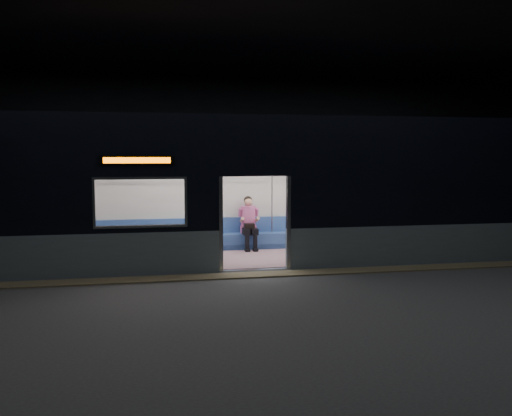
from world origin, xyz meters
name	(u,v)px	position (x,y,z in m)	size (l,w,h in m)	color
station_floor	(265,282)	(0.00, 0.00, -0.01)	(24.00, 14.00, 0.01)	#47494C
station_envelope	(265,94)	(0.00, 0.00, 3.66)	(24.00, 14.00, 5.00)	black
tactile_strip	(260,275)	(0.00, 0.55, 0.01)	(22.80, 0.50, 0.03)	#8C7F59
metro_car	(243,182)	(0.00, 2.54, 1.85)	(18.00, 3.04, 3.35)	gray
passenger	(249,220)	(0.31, 3.55, 0.80)	(0.40, 0.70, 1.39)	black
handbag	(249,226)	(0.28, 3.32, 0.68)	(0.26, 0.22, 0.13)	black
transit_map	(410,192)	(5.00, 3.85, 1.44)	(0.91, 0.03, 0.59)	white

